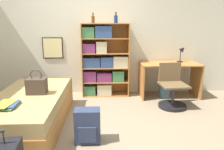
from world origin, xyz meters
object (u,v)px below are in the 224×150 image
Objects in this scene: bookcase at (102,62)px; backpack at (88,126)px; bottle_green at (93,19)px; desk_chair at (172,94)px; desk at (169,73)px; desk_lamp at (182,52)px; bed at (31,110)px; waste_bin at (165,91)px; handbag at (37,86)px; bottle_brown at (116,19)px; book_stack_on_bed at (6,105)px.

bookcase reaches higher than backpack.
bottle_green is 2.16m from desk_chair.
bookcase is 1.26× the size of desk.
desk_lamp is 0.77× the size of backpack.
desk is at bearing 26.87° from bed.
backpack reaches higher than waste_bin.
desk is 0.39m from waste_bin.
handbag is 0.46× the size of desk_chair.
handbag is 1.71× the size of bottle_brown.
desk_chair reaches higher than book_stack_on_bed.
book_stack_on_bed is (-0.12, -0.53, 0.28)m from bed.
backpack is at bearing -95.63° from bookcase.
bookcase is 0.92m from bottle_green.
backpack is (-1.63, -1.83, -0.29)m from desk.
bookcase is 5.44× the size of waste_bin.
bottle_brown is 1.84m from waste_bin.
desk reaches higher than backpack.
bookcase is 2.05m from backpack.
bookcase is 7.55× the size of bottle_green.
backpack is (-0.01, -1.93, -1.41)m from bottle_green.
bottle_green is at bearing 56.05° from bed.
waste_bin is (2.33, 1.21, -0.49)m from handbag.
desk is at bearing -5.64° from bookcase.
handbag is 1.00× the size of book_stack_on_bed.
bottle_brown is 0.27× the size of desk_chair.
book_stack_on_bed reaches higher than backpack.
desk is at bearing -5.83° from bottle_brown.
book_stack_on_bed is at bearing -103.29° from bed.
bookcase is 0.95m from bottle_brown.
book_stack_on_bed is 3.55m from desk_lamp.
desk_chair is at bearing -100.33° from desk.
bed reaches higher than waste_bin.
desk_lamp is (1.72, -0.03, 0.23)m from bookcase.
bottle_green is at bearing 176.63° from desk.
book_stack_on_bed is at bearing -145.78° from waste_bin.
bottle_brown is at bearing 145.09° from desk_chair.
bookcase is at bearing 179.01° from desk_lamp.
bed is 2.42m from bottle_brown.
bed is at bearing 76.71° from book_stack_on_bed.
handbag is at bearing -163.87° from desk_chair.
bookcase reaches higher than book_stack_on_bed.
desk_chair is (-0.40, -0.72, -0.71)m from desk_lamp.
desk_chair is (1.32, -0.75, -0.49)m from bookcase.
bottle_brown reaches higher than bookcase.
bottle_brown reaches higher than waste_bin.
desk is at bearing 34.21° from book_stack_on_bed.
bottle_brown is 1.61m from desk.
backpack is 1.62× the size of waste_bin.
handbag is 0.24× the size of bookcase.
book_stack_on_bed is at bearing -118.95° from bottle_green.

